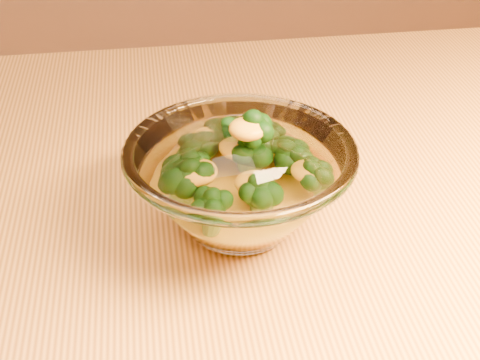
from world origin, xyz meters
The scene contains 4 objects.
table centered at (0.00, 0.00, 0.65)m, with size 1.20×0.80×0.75m.
glass_bowl centered at (-0.05, -0.01, 0.80)m, with size 0.19×0.19×0.09m.
cheese_sauce centered at (-0.05, -0.01, 0.78)m, with size 0.11×0.11×0.03m, color orange.
broccoli_heap centered at (-0.05, 0.01, 0.81)m, with size 0.13×0.13×0.08m.
Camera 1 is at (-0.12, -0.46, 1.12)m, focal length 50.00 mm.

